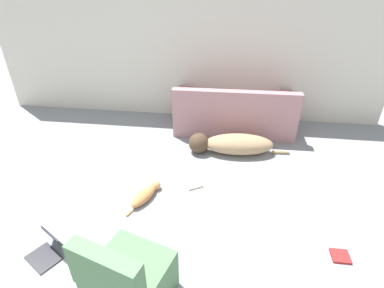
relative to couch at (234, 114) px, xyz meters
The scene contains 8 objects.
wall_back 1.37m from the couch, 149.23° to the left, with size 6.69×0.06×2.45m.
couch is the anchor object (origin of this frame).
dog 0.74m from the couch, 91.66° to the right, with size 1.49×0.48×0.30m.
cat 2.14m from the couch, 118.08° to the right, with size 0.32×0.59×0.12m.
laptop_open 3.25m from the couch, 121.66° to the right, with size 0.42×0.42×0.24m.
book_red 2.69m from the couch, 67.04° to the right, with size 0.17×0.16×0.02m.
book_cream 1.67m from the couch, 106.27° to the right, with size 0.23×0.20×0.02m.
side_chair 3.23m from the couch, 104.22° to the right, with size 0.71×0.70×0.79m.
Camera 1 is at (0.74, -1.11, 2.39)m, focal length 28.00 mm.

